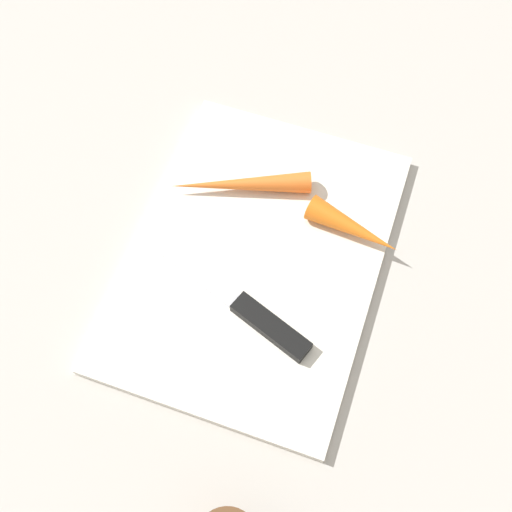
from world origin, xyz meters
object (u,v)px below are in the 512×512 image
(cutting_board, at_px, (256,258))
(carrot_long, at_px, (240,184))
(carrot_short, at_px, (353,228))
(knife, at_px, (261,319))

(cutting_board, height_order, carrot_long, carrot_long)
(carrot_short, bearing_deg, knife, -103.85)
(cutting_board, relative_size, carrot_short, 3.45)
(knife, bearing_deg, carrot_long, -42.64)
(carrot_long, bearing_deg, carrot_short, 153.11)
(cutting_board, xyz_separation_m, carrot_long, (0.07, 0.04, 0.02))
(carrot_long, distance_m, carrot_short, 0.13)
(knife, xyz_separation_m, carrot_short, (0.13, -0.06, 0.01))
(cutting_board, relative_size, knife, 1.85)
(knife, distance_m, carrot_long, 0.16)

